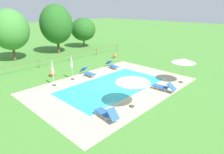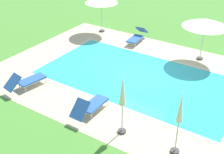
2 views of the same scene
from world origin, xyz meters
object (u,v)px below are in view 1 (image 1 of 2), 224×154
Objects in this scene: sun_lounger_north_mid at (163,87)px; sun_lounger_north_end at (112,65)px; sun_lounger_north_near_steps at (106,113)px; tree_east_mid at (83,29)px; patio_umbrella_closed_row_west at (53,69)px; terracotta_urn_near_fence at (52,73)px; terracotta_urn_by_tree at (115,56)px; sun_lounger_north_far at (88,72)px; patio_umbrella_open_by_bench at (133,79)px; tree_centre at (10,30)px; tree_west_mid at (56,24)px; patio_umbrella_closed_row_mid_west at (72,63)px; patio_umbrella_open_foreground at (184,61)px.

sun_lounger_north_mid is 7.70m from sun_lounger_north_end.
tree_east_mid is (13.73, 19.42, 2.69)m from sun_lounger_north_near_steps.
sun_lounger_north_near_steps is at bearing -94.84° from patio_umbrella_closed_row_west.
terracotta_urn_near_fence is (1.16, 2.27, -1.24)m from patio_umbrella_closed_row_west.
sun_lounger_north_end is 3.31× the size of terracotta_urn_by_tree.
sun_lounger_north_far is 3.61m from terracotta_urn_near_fence.
sun_lounger_north_near_steps reaches higher than terracotta_urn_near_fence.
patio_umbrella_open_by_bench is 0.48× the size of tree_east_mid.
sun_lounger_north_near_steps is 0.30× the size of tree_centre.
tree_east_mid is (7.31, 19.82, 2.70)m from sun_lounger_north_mid.
sun_lounger_north_near_steps is at bearing -125.26° from tree_east_mid.
sun_lounger_north_far is at bearing -107.88° from tree_west_mid.
tree_west_mid reaches higher than sun_lounger_north_mid.
sun_lounger_north_near_steps reaches higher than terracotta_urn_by_tree.
tree_centre is (-4.78, 19.18, 3.65)m from sun_lounger_north_mid.
patio_umbrella_closed_row_mid_west reaches higher than sun_lounger_north_far.
tree_centre is (-10.18, 8.57, 3.68)m from terracotta_urn_by_tree.
patio_umbrella_closed_row_mid_west reaches higher than sun_lounger_north_mid.
tree_centre is at bearing -176.93° from tree_east_mid.
patio_umbrella_open_foreground is 0.47× the size of tree_east_mid.
terracotta_urn_by_tree is at bearing 3.58° from terracotta_urn_near_fence.
patio_umbrella_closed_row_west is (-1.73, 7.53, -0.51)m from patio_umbrella_open_by_bench.
tree_east_mid is (11.95, 9.84, 2.71)m from terracotta_urn_near_fence.
patio_umbrella_closed_row_mid_west is 0.38× the size of tree_centre.
sun_lounger_north_mid is 8.74m from patio_umbrella_closed_row_mid_west.
terracotta_urn_by_tree is at bearing -40.07° from tree_centre.
tree_centre reaches higher than patio_umbrella_open_by_bench.
patio_umbrella_open_by_bench is (-6.92, 0.44, -0.02)m from patio_umbrella_open_foreground.
patio_umbrella_open_foreground is 19.32m from tree_west_mid.
sun_lounger_north_near_steps is at bearing 176.39° from sun_lounger_north_mid.
patio_umbrella_closed_row_mid_west is at bearing -162.96° from terracotta_urn_by_tree.
sun_lounger_north_far is at bearing -3.01° from patio_umbrella_closed_row_west.
sun_lounger_north_mid is at bearing 174.69° from patio_umbrella_open_foreground.
patio_umbrella_open_foreground is 0.36× the size of tree_centre.
terracotta_urn_by_tree is 0.09× the size of tree_west_mid.
terracotta_urn_near_fence is at bearing -140.52° from tree_east_mid.
tree_west_mid is (-3.75, 8.29, 3.97)m from terracotta_urn_by_tree.
sun_lounger_north_far is at bearing -10.24° from patio_umbrella_closed_row_mid_west.
patio_umbrella_open_foreground is at bearing -5.31° from sun_lounger_north_mid.
tree_centre is at bearing 177.55° from tree_west_mid.
patio_umbrella_closed_row_mid_west is (2.09, 0.11, 0.05)m from patio_umbrella_closed_row_west.
tree_east_mid is at bearing 52.87° from sun_lounger_north_far.
sun_lounger_north_mid is at bearing -3.61° from sun_lounger_north_near_steps.
sun_lounger_north_near_steps is 9.74m from terracotta_urn_near_fence.
sun_lounger_north_near_steps is at bearing -110.08° from patio_umbrella_closed_row_mid_west.
patio_umbrella_open_foreground is at bearing -57.99° from sun_lounger_north_far.
terracotta_urn_by_tree is at bearing -65.67° from tree_west_mid.
sun_lounger_north_far reaches higher than terracotta_urn_by_tree.
patio_umbrella_closed_row_mid_west is at bearing 115.43° from sun_lounger_north_mid.
patio_umbrella_open_by_bench is 0.36× the size of tree_centre.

